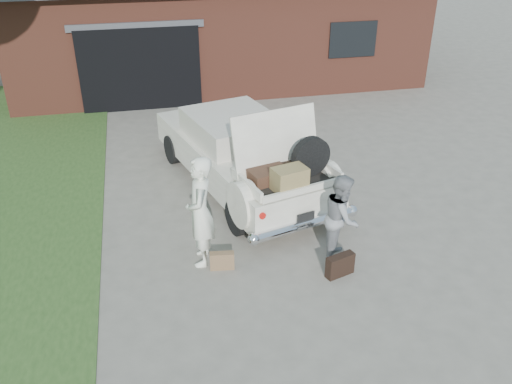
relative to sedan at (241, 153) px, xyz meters
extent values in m
plane|color=gray|center=(-0.23, -2.91, -0.72)|extent=(90.00, 90.00, 0.00)
cube|color=brown|center=(0.77, 8.59, 0.78)|extent=(12.00, 7.00, 3.00)
cube|color=black|center=(-1.73, 5.14, 0.38)|extent=(3.20, 0.30, 2.20)
cube|color=#4C4C51|center=(-1.73, 5.07, 1.53)|extent=(3.50, 0.12, 0.18)
cube|color=black|center=(4.27, 5.07, 0.88)|extent=(1.40, 0.08, 1.00)
cube|color=white|center=(-0.01, 0.05, -0.13)|extent=(2.97, 5.07, 0.62)
cube|color=beige|center=(-0.09, 0.33, 0.42)|extent=(2.01, 2.25, 0.50)
cube|color=black|center=(-0.32, 1.21, 0.40)|extent=(1.45, 0.45, 0.42)
cube|color=black|center=(0.14, -0.55, 0.40)|extent=(1.45, 0.45, 0.42)
cylinder|color=black|center=(-0.41, -1.73, -0.41)|extent=(0.36, 0.66, 0.63)
cylinder|color=black|center=(1.21, -1.30, -0.41)|extent=(0.36, 0.66, 0.63)
cylinder|color=black|center=(-1.24, 1.41, -0.41)|extent=(0.36, 0.66, 0.63)
cylinder|color=black|center=(0.38, 1.84, -0.41)|extent=(0.36, 0.66, 0.63)
cylinder|color=silver|center=(0.61, -2.30, -0.34)|extent=(1.93, 0.67, 0.17)
cylinder|color=#A5140F|center=(-0.16, -2.43, 0.02)|extent=(0.14, 0.12, 0.11)
cylinder|color=#A5140F|center=(1.35, -2.03, 0.02)|extent=(0.14, 0.12, 0.11)
cube|color=black|center=(0.61, -2.32, -0.20)|extent=(0.32, 0.10, 0.16)
cube|color=black|center=(0.45, -1.70, 0.20)|extent=(1.70, 1.39, 0.04)
cube|color=white|center=(-0.29, -1.89, 0.30)|extent=(0.32, 1.03, 0.17)
cube|color=white|center=(1.19, -1.50, 0.30)|extent=(0.32, 1.03, 0.17)
cube|color=white|center=(0.58, -2.20, 0.26)|extent=(1.49, 0.45, 0.11)
cube|color=white|center=(0.35, -1.32, 0.75)|extent=(1.62, 0.70, 1.07)
cube|color=#4C2F20|center=(0.13, -1.70, 0.33)|extent=(0.74, 0.58, 0.21)
cube|color=#98814D|center=(0.39, -2.06, 0.41)|extent=(0.62, 0.49, 0.38)
cube|color=black|center=(0.48, -1.58, 0.31)|extent=(0.67, 0.52, 0.18)
cylinder|color=black|center=(0.88, -1.63, 0.57)|extent=(0.71, 0.33, 0.69)
imported|color=white|center=(-1.12, -2.40, 0.18)|extent=(0.53, 0.72, 1.81)
imported|color=gray|center=(1.05, -2.75, 0.00)|extent=(0.78, 0.87, 1.45)
cube|color=olive|center=(-0.86, -2.68, -0.58)|extent=(0.39, 0.17, 0.29)
cube|color=black|center=(0.88, -3.24, -0.54)|extent=(0.49, 0.28, 0.36)
camera|label=1|loc=(-1.87, -9.55, 4.41)|focal=38.00mm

